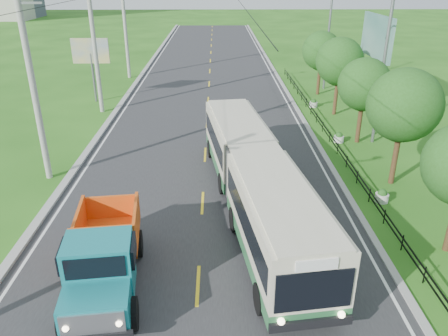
{
  "coord_description": "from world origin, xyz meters",
  "views": [
    {
      "loc": [
        0.7,
        -12.32,
        10.14
      ],
      "look_at": [
        1.03,
        5.85,
        1.9
      ],
      "focal_mm": 35.0,
      "sensor_mm": 36.0,
      "label": 1
    }
  ],
  "objects_px": {
    "pole_near": "(33,84)",
    "tree_back": "(321,52)",
    "planter_far": "(313,103)",
    "billboard_right": "(376,43)",
    "tree_fourth": "(364,87)",
    "planter_mid": "(339,138)",
    "tree_third": "(404,109)",
    "billboard_left": "(91,55)",
    "bus": "(255,175)",
    "streetlight_far": "(327,35)",
    "tree_fifth": "(340,64)",
    "pole_mid": "(95,45)",
    "dump_truck": "(103,254)",
    "pole_far": "(125,26)",
    "planter_near": "(382,196)",
    "streetlight_mid": "(381,66)"
  },
  "relations": [
    {
      "from": "pole_near",
      "to": "tree_back",
      "type": "bearing_deg",
      "value": 43.41
    },
    {
      "from": "planter_far",
      "to": "billboard_right",
      "type": "xyz_separation_m",
      "value": [
        3.7,
        -2.0,
        5.06
      ]
    },
    {
      "from": "tree_fourth",
      "to": "planter_mid",
      "type": "relative_size",
      "value": 8.06
    },
    {
      "from": "tree_third",
      "to": "planter_mid",
      "type": "distance_m",
      "value": 7.04
    },
    {
      "from": "tree_fourth",
      "to": "billboard_left",
      "type": "bearing_deg",
      "value": 153.01
    },
    {
      "from": "bus",
      "to": "billboard_right",
      "type": "bearing_deg",
      "value": 48.54
    },
    {
      "from": "streetlight_far",
      "to": "tree_fifth",
      "type": "bearing_deg",
      "value": -95.71
    },
    {
      "from": "pole_mid",
      "to": "planter_mid",
      "type": "xyz_separation_m",
      "value": [
        16.86,
        -7.0,
        -4.81
      ]
    },
    {
      "from": "pole_mid",
      "to": "dump_truck",
      "type": "height_order",
      "value": "pole_mid"
    },
    {
      "from": "pole_far",
      "to": "streetlight_far",
      "type": "xyz_separation_m",
      "value": [
        18.9,
        -5.0,
        -0.19
      ]
    },
    {
      "from": "planter_near",
      "to": "tree_back",
      "type": "bearing_deg",
      "value": 86.43
    },
    {
      "from": "pole_near",
      "to": "planter_far",
      "type": "bearing_deg",
      "value": 37.63
    },
    {
      "from": "pole_mid",
      "to": "pole_far",
      "type": "distance_m",
      "value": 12.0
    },
    {
      "from": "streetlight_far",
      "to": "bus",
      "type": "relative_size",
      "value": 0.57
    },
    {
      "from": "tree_back",
      "to": "bus",
      "type": "bearing_deg",
      "value": -109.67
    },
    {
      "from": "planter_near",
      "to": "billboard_left",
      "type": "relative_size",
      "value": 0.13
    },
    {
      "from": "tree_fifth",
      "to": "billboard_right",
      "type": "bearing_deg",
      "value": -3.3
    },
    {
      "from": "tree_third",
      "to": "pole_near",
      "type": "bearing_deg",
      "value": 177.29
    },
    {
      "from": "billboard_left",
      "to": "planter_far",
      "type": "bearing_deg",
      "value": -6.31
    },
    {
      "from": "billboard_left",
      "to": "bus",
      "type": "xyz_separation_m",
      "value": [
        11.88,
        -18.79,
        -2.04
      ]
    },
    {
      "from": "tree_fourth",
      "to": "pole_near",
      "type": "bearing_deg",
      "value": -164.16
    },
    {
      "from": "pole_mid",
      "to": "tree_third",
      "type": "distance_m",
      "value": 22.25
    },
    {
      "from": "pole_far",
      "to": "dump_truck",
      "type": "distance_m",
      "value": 33.61
    },
    {
      "from": "billboard_right",
      "to": "streetlight_mid",
      "type": "bearing_deg",
      "value": -105.44
    },
    {
      "from": "billboard_right",
      "to": "bus",
      "type": "bearing_deg",
      "value": -123.86
    },
    {
      "from": "tree_back",
      "to": "streetlight_far",
      "type": "xyz_separation_m",
      "value": [
        0.79,
        1.86,
        1.25
      ]
    },
    {
      "from": "tree_fourth",
      "to": "planter_far",
      "type": "xyz_separation_m",
      "value": [
        -1.26,
        7.86,
        -3.3
      ]
    },
    {
      "from": "tree_fourth",
      "to": "streetlight_far",
      "type": "xyz_separation_m",
      "value": [
        0.79,
        13.86,
        1.32
      ]
    },
    {
      "from": "pole_near",
      "to": "pole_mid",
      "type": "relative_size",
      "value": 1.0
    },
    {
      "from": "streetlight_mid",
      "to": "dump_truck",
      "type": "relative_size",
      "value": 1.48
    },
    {
      "from": "tree_back",
      "to": "billboard_left",
      "type": "height_order",
      "value": "tree_back"
    },
    {
      "from": "streetlight_mid",
      "to": "streetlight_far",
      "type": "relative_size",
      "value": 1.0
    },
    {
      "from": "bus",
      "to": "planter_near",
      "type": "bearing_deg",
      "value": -0.36
    },
    {
      "from": "pole_far",
      "to": "tree_fifth",
      "type": "distance_m",
      "value": 22.25
    },
    {
      "from": "tree_third",
      "to": "dump_truck",
      "type": "xyz_separation_m",
      "value": [
        -13.02,
        -8.15,
        -2.58
      ]
    },
    {
      "from": "tree_third",
      "to": "streetlight_mid",
      "type": "xyz_separation_m",
      "value": [
        0.79,
        5.86,
        0.92
      ]
    },
    {
      "from": "pole_mid",
      "to": "billboard_right",
      "type": "bearing_deg",
      "value": -2.78
    },
    {
      "from": "tree_fourth",
      "to": "streetlight_mid",
      "type": "xyz_separation_m",
      "value": [
        0.79,
        -0.14,
        1.32
      ]
    },
    {
      "from": "pole_mid",
      "to": "bus",
      "type": "height_order",
      "value": "pole_mid"
    },
    {
      "from": "tree_fifth",
      "to": "tree_back",
      "type": "height_order",
      "value": "tree_fifth"
    },
    {
      "from": "billboard_left",
      "to": "dump_truck",
      "type": "height_order",
      "value": "billboard_left"
    },
    {
      "from": "pole_far",
      "to": "pole_near",
      "type": "bearing_deg",
      "value": -90.0
    },
    {
      "from": "tree_fifth",
      "to": "bus",
      "type": "bearing_deg",
      "value": -116.61
    },
    {
      "from": "tree_fourth",
      "to": "billboard_left",
      "type": "relative_size",
      "value": 1.04
    },
    {
      "from": "pole_near",
      "to": "streetlight_far",
      "type": "xyz_separation_m",
      "value": [
        18.9,
        19.0,
        -0.19
      ]
    },
    {
      "from": "streetlight_mid",
      "to": "bus",
      "type": "distance_m",
      "value": 12.45
    },
    {
      "from": "dump_truck",
      "to": "billboard_left",
      "type": "bearing_deg",
      "value": 98.13
    },
    {
      "from": "tree_fifth",
      "to": "dump_truck",
      "type": "distance_m",
      "value": 24.12
    },
    {
      "from": "planter_far",
      "to": "tree_fourth",
      "type": "bearing_deg",
      "value": -80.92
    },
    {
      "from": "billboard_left",
      "to": "bus",
      "type": "height_order",
      "value": "billboard_left"
    }
  ]
}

